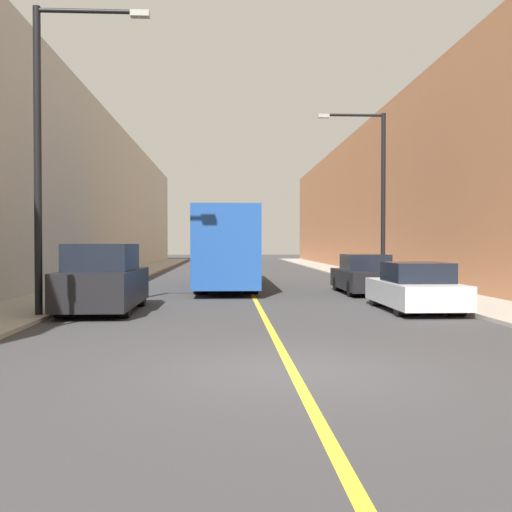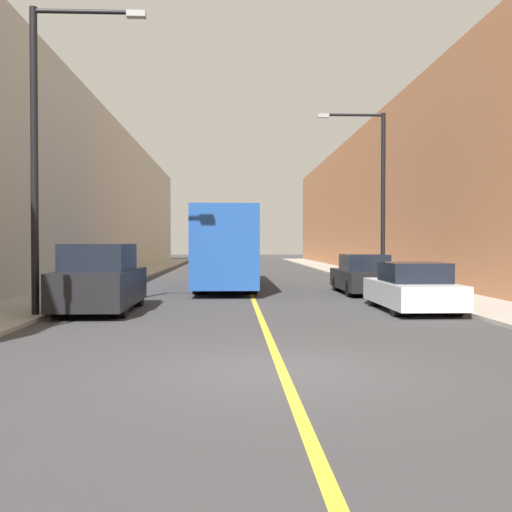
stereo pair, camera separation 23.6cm
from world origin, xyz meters
TOP-DOWN VIEW (x-y plane):
  - ground_plane at (0.00, 0.00)m, footprint 200.00×200.00m
  - sidewalk_left at (-7.00, 30.00)m, footprint 2.62×72.00m
  - sidewalk_right at (7.00, 30.00)m, footprint 2.62×72.00m
  - building_row_left at (-10.31, 30.00)m, footprint 4.00×72.00m
  - building_row_right at (10.31, 30.00)m, footprint 4.00×72.00m
  - road_center_line at (0.00, 30.00)m, footprint 0.16×72.00m
  - bus at (-1.03, 18.08)m, footprint 2.53×12.20m
  - parked_suv_left at (-4.58, 8.28)m, footprint 1.97×4.80m
  - car_right_near at (4.55, 8.12)m, footprint 1.90×4.41m
  - car_right_mid at (4.45, 14.25)m, footprint 1.84×4.65m
  - street_lamp_left at (-5.72, 6.84)m, footprint 3.04×0.24m
  - street_lamp_right at (5.71, 17.17)m, footprint 3.04×0.24m

SIDE VIEW (x-z plane):
  - ground_plane at x=0.00m, z-range 0.00..0.00m
  - road_center_line at x=0.00m, z-range 0.00..0.01m
  - sidewalk_left at x=-7.00m, z-range 0.00..0.11m
  - sidewalk_right at x=7.00m, z-range 0.00..0.11m
  - car_right_near at x=4.55m, z-range -0.07..1.37m
  - car_right_mid at x=4.45m, z-range -0.08..1.49m
  - parked_suv_left at x=-4.58m, z-range -0.08..1.90m
  - bus at x=-1.03m, z-range 0.12..3.56m
  - street_lamp_right at x=5.71m, z-range 0.70..8.39m
  - street_lamp_left at x=-5.72m, z-range 0.70..8.82m
  - building_row_right at x=10.31m, z-range 0.00..10.14m
  - building_row_left at x=-10.31m, z-range 0.00..10.17m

